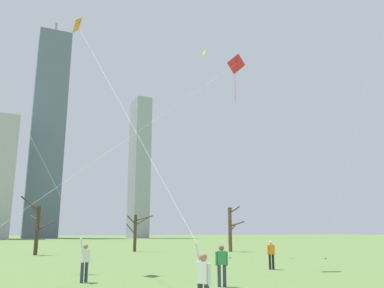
% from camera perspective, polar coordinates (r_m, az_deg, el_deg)
% --- Properties ---
extents(kite_flyer_foreground_left_blue, '(7.56, 5.04, 12.89)m').
position_cam_1_polar(kite_flyer_foreground_left_blue, '(17.63, -17.73, -10.94)').
color(kite_flyer_foreground_left_blue, '#33384C').
rests_on(kite_flyer_foreground_left_blue, ground).
extents(kite_flyer_midfield_left_red, '(15.05, 3.96, 13.88)m').
position_cam_1_polar(kite_flyer_midfield_left_red, '(18.43, -18.06, -6.96)').
color(kite_flyer_midfield_left_red, gray).
rests_on(kite_flyer_midfield_left_red, ground).
extents(kite_flyer_foreground_right_orange, '(2.42, 14.88, 15.63)m').
position_cam_1_polar(kite_flyer_foreground_right_orange, '(13.46, -5.73, -4.88)').
color(kite_flyer_foreground_right_orange, '#33384C').
rests_on(kite_flyer_foreground_right_orange, ground).
extents(bystander_watching_nearby, '(0.48, 0.31, 1.62)m').
position_cam_1_polar(bystander_watching_nearby, '(16.60, 4.34, -16.93)').
color(bystander_watching_nearby, '#33384C').
rests_on(bystander_watching_nearby, ground).
extents(bystander_strolling_midfield, '(0.51, 0.22, 1.62)m').
position_cam_1_polar(bystander_strolling_midfield, '(24.21, 11.45, -15.34)').
color(bystander_strolling_midfield, black).
rests_on(bystander_strolling_midfield, ground).
extents(distant_kite_drifting_left_yellow, '(0.63, 3.90, 19.89)m').
position_cam_1_polar(distant_kite_drifting_left_yellow, '(38.37, 2.31, 9.09)').
color(distant_kite_drifting_left_yellow, yellow).
rests_on(distant_kite_drifting_left_yellow, ground).
extents(distant_kite_low_near_trees_green, '(1.15, 7.96, 20.13)m').
position_cam_1_polar(distant_kite_low_near_trees_green, '(34.03, 25.87, 16.33)').
color(distant_kite_low_near_trees_green, green).
rests_on(distant_kite_low_near_trees_green, ground).
extents(bare_tree_leftmost, '(3.14, 1.69, 5.44)m').
position_cam_1_polar(bare_tree_leftmost, '(40.38, -21.65, -11.16)').
color(bare_tree_leftmost, '#423326').
rests_on(bare_tree_leftmost, ground).
extents(bare_tree_center, '(3.07, 0.98, 3.94)m').
position_cam_1_polar(bare_tree_center, '(44.47, -8.18, -12.37)').
color(bare_tree_center, '#4C3828').
rests_on(bare_tree_center, ground).
extents(bare_tree_far_right_edge, '(2.36, 1.89, 4.86)m').
position_cam_1_polar(bare_tree_far_right_edge, '(44.02, 5.66, -11.99)').
color(bare_tree_far_right_edge, brown).
rests_on(bare_tree_far_right_edge, ground).
extents(skyline_squat_block, '(10.38, 10.95, 74.28)m').
position_cam_1_polar(skyline_squat_block, '(138.95, -20.29, 1.69)').
color(skyline_squat_block, slate).
rests_on(skyline_squat_block, ground).
extents(skyline_wide_slab, '(5.03, 8.92, 45.67)m').
position_cam_1_polar(skyline_wide_slab, '(129.92, -7.67, -3.30)').
color(skyline_wide_slab, '#9EA3AD').
rests_on(skyline_wide_slab, ground).
extents(skyline_mid_tower_left, '(6.31, 11.75, 34.82)m').
position_cam_1_polar(skyline_mid_tower_left, '(125.45, -25.83, -4.33)').
color(skyline_mid_tower_left, '#B2B2B7').
rests_on(skyline_mid_tower_left, ground).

